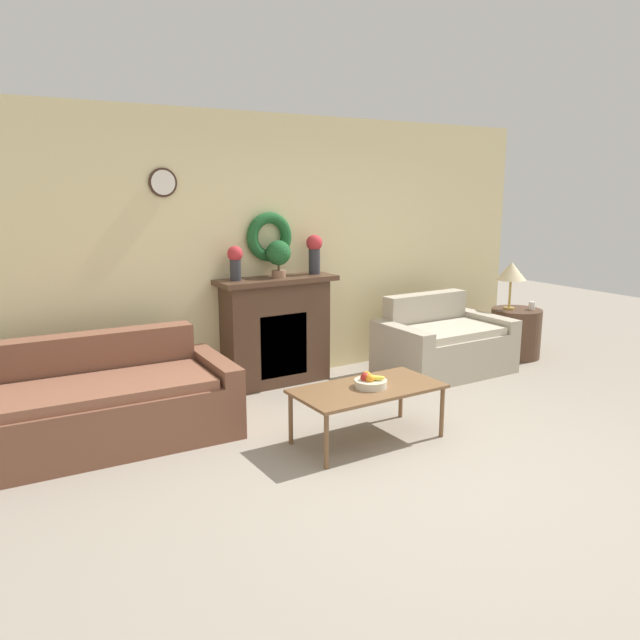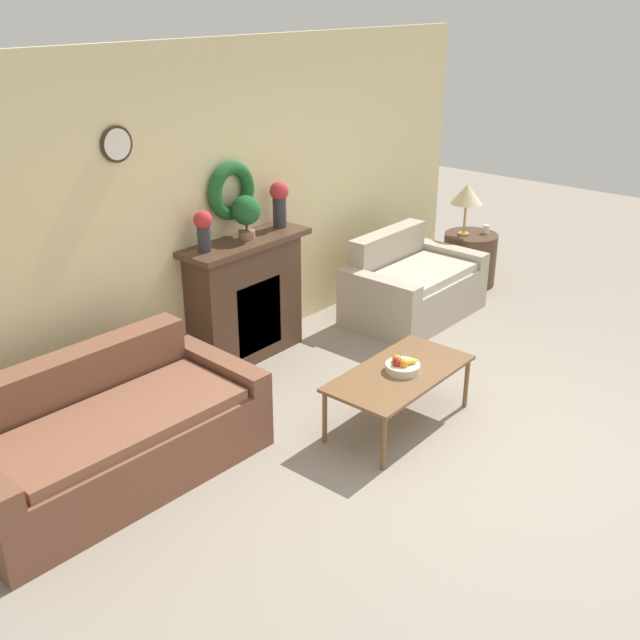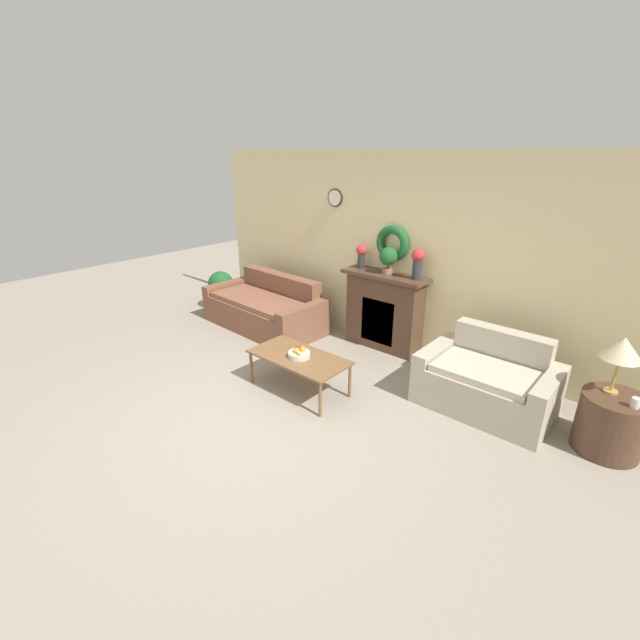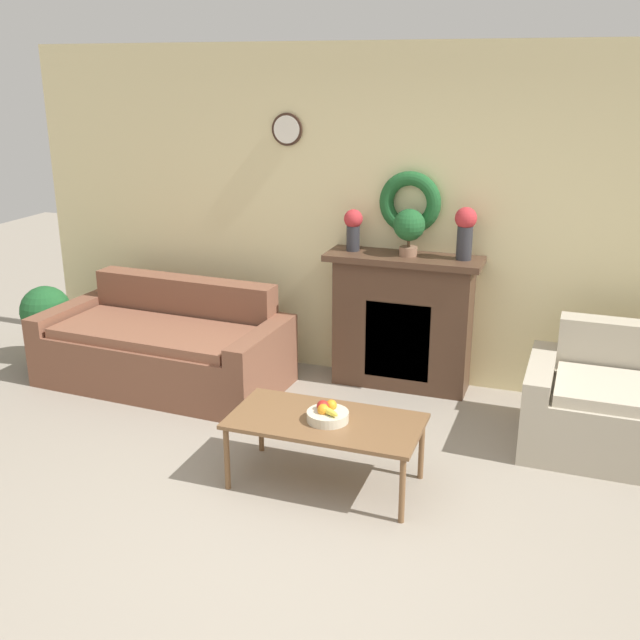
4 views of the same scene
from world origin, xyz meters
name	(u,v)px [view 2 (image 2 of 4)]	position (x,y,z in m)	size (l,w,h in m)	color
ground_plane	(493,457)	(0.00, 0.00, 0.00)	(16.00, 16.00, 0.00)	gray
wall_back	(224,206)	(0.00, 2.66, 1.35)	(6.80, 0.18, 2.70)	beige
fireplace	(246,299)	(0.01, 2.45, 0.56)	(1.23, 0.41, 1.11)	#4C3323
couch_left	(110,437)	(-1.85, 1.87, 0.30)	(2.04, 1.06, 0.82)	brown
loveseat_right	(412,287)	(1.74, 1.86, 0.30)	(1.40, 0.89, 0.83)	#B2A893
coffee_table	(400,376)	(-0.07, 0.77, 0.41)	(1.19, 0.60, 0.45)	brown
fruit_bowl	(402,366)	(-0.05, 0.76, 0.49)	(0.26, 0.26, 0.12)	beige
side_table_by_loveseat	(469,259)	(2.91, 1.87, 0.29)	(0.58, 0.58, 0.58)	#4C3323
table_lamp	(467,195)	(2.83, 1.93, 1.02)	(0.35, 0.35, 0.56)	#B28E42
mug	(486,229)	(3.04, 1.77, 0.62)	(0.07, 0.07, 0.09)	silver
vase_on_mantel_left	(203,228)	(-0.42, 2.46, 1.30)	(0.15, 0.15, 0.33)	#2D2D33
vase_on_mantel_right	(279,201)	(0.47, 2.46, 1.34)	(0.17, 0.17, 0.40)	#2D2D33
potted_plant_on_mantel	(246,212)	(0.04, 2.44, 1.33)	(0.25, 0.25, 0.37)	#8E664C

